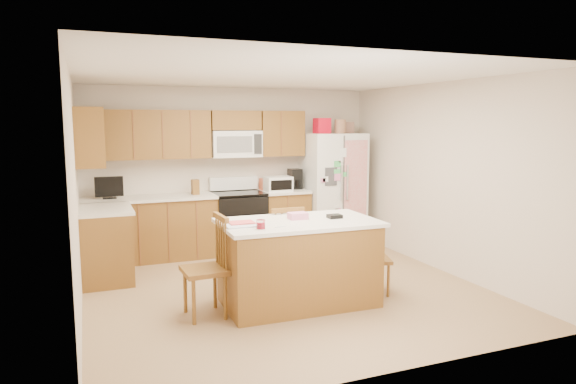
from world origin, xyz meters
name	(u,v)px	position (x,y,z in m)	size (l,w,h in m)	color
ground	(284,289)	(0.00, 0.00, 0.00)	(4.50, 4.50, 0.00)	olive
room_shell	(284,169)	(0.00, 0.00, 1.44)	(4.60, 4.60, 2.52)	beige
cabinetry	(175,197)	(-0.98, 1.79, 0.91)	(3.36, 1.56, 2.15)	brown
stove	(239,221)	(0.00, 1.94, 0.47)	(0.76, 0.65, 1.13)	black
refrigerator	(333,188)	(1.57, 1.87, 0.92)	(0.90, 0.79, 2.04)	white
island	(298,262)	(-0.04, -0.51, 0.47)	(1.71, 1.02, 1.01)	brown
windsor_chair_left	(207,269)	(-1.04, -0.50, 0.49)	(0.45, 0.47, 1.04)	brown
windsor_chair_back	(283,249)	(0.02, 0.08, 0.47)	(0.43, 0.41, 0.99)	brown
windsor_chair_right	(372,259)	(0.90, -0.51, 0.41)	(0.45, 0.46, 0.86)	brown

